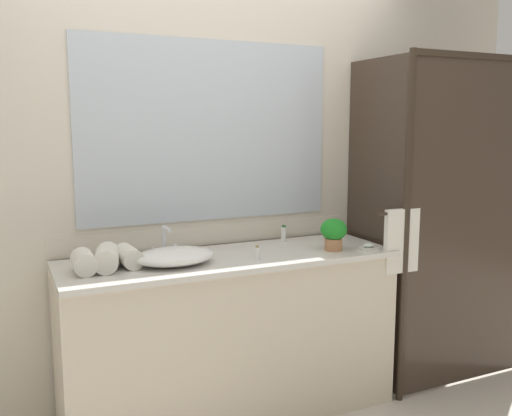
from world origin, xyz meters
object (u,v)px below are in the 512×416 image
Objects in this scene: faucet at (165,247)px; soap_dish at (368,247)px; potted_plant at (334,232)px; rolled_towel_middle at (107,258)px; rolled_towel_far_edge at (129,256)px; sink_basin at (174,256)px; amenity_bottle_body_wash at (257,253)px; rolled_towel_near_edge at (84,262)px; amenity_bottle_conditioner at (284,234)px.

soap_dish is (1.09, -0.31, -0.04)m from faucet.
rolled_towel_middle is at bearing 175.14° from potted_plant.
rolled_towel_far_edge reaches higher than soap_dish.
rolled_towel_middle is at bearing -156.90° from faucet.
potted_plant is at bearing -4.14° from sink_basin.
soap_dish is 1.42m from rolled_towel_middle.
sink_basin is 0.90m from potted_plant.
rolled_towel_middle reaches higher than amenity_bottle_body_wash.
amenity_bottle_body_wash is (-0.48, -0.02, -0.07)m from potted_plant.
faucet reaches higher than rolled_towel_far_edge.
faucet reaches higher than rolled_towel_near_edge.
soap_dish is at bearing -6.99° from sink_basin.
amenity_bottle_conditioner is (0.33, 0.33, 0.01)m from amenity_bottle_body_wash.
amenity_bottle_body_wash is 0.34× the size of rolled_towel_middle.
rolled_towel_near_edge reaches higher than sink_basin.
amenity_bottle_conditioner is (0.75, 0.25, 0.01)m from sink_basin.
rolled_towel_far_edge is (-1.30, 0.19, 0.04)m from soap_dish.
potted_plant is 1.78× the size of amenity_bottle_conditioner.
rolled_towel_middle reaches higher than sink_basin.
rolled_towel_far_edge is at bearing 167.61° from amenity_bottle_body_wash.
faucet is 0.76m from amenity_bottle_conditioner.
soap_dish is at bearing -4.51° from amenity_bottle_body_wash.
rolled_towel_near_edge is (-0.86, 0.10, 0.02)m from amenity_bottle_body_wash.
amenity_bottle_body_wash is at bearing -178.12° from potted_plant.
potted_plant is 0.48m from amenity_bottle_body_wash.
amenity_bottle_body_wash reaches higher than soap_dish.
faucet is at bearing -174.26° from amenity_bottle_conditioner.
rolled_towel_near_edge is at bearing -170.06° from rolled_towel_far_edge.
sink_basin is 0.22m from rolled_towel_far_edge.
faucet is at bearing 28.90° from rolled_towel_far_edge.
sink_basin is at bearing -90.00° from faucet.
faucet is 0.46m from rolled_towel_near_edge.
potted_plant is 1.78× the size of soap_dish.
sink_basin is 0.18m from faucet.
sink_basin is 5.48× the size of amenity_bottle_body_wash.
amenity_bottle_body_wash is at bearing -12.39° from rolled_towel_far_edge.
rolled_towel_near_edge is 0.22m from rolled_towel_far_edge.
sink_basin is at bearing -6.85° from rolled_towel_middle.
potted_plant is at bearing -4.86° from rolled_towel_middle.
faucet is 0.95× the size of rolled_towel_near_edge.
faucet is 1.13m from soap_dish.
rolled_towel_near_edge is at bearing 177.31° from sink_basin.
rolled_towel_far_edge is (-0.22, 0.06, 0.01)m from sink_basin.
faucet is 0.93m from potted_plant.
rolled_towel_far_edge is (0.11, 0.02, -0.01)m from rolled_towel_middle.
rolled_towel_far_edge reaches higher than sink_basin.
sink_basin is 2.06× the size of rolled_towel_far_edge.
rolled_towel_near_edge is at bearing -160.12° from faucet.
sink_basin is 0.33m from rolled_towel_middle.
faucet is 0.77× the size of rolled_towel_middle.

